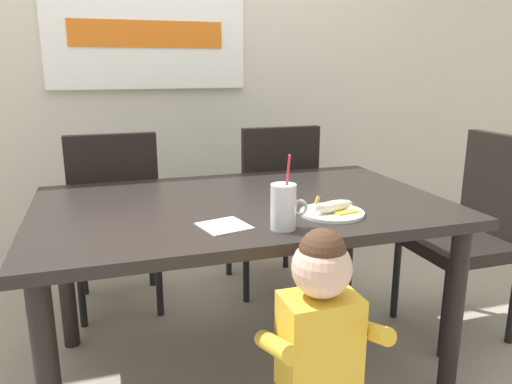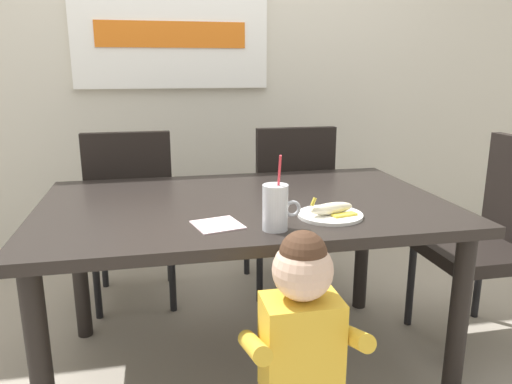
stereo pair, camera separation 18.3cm
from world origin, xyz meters
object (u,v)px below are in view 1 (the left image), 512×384
peeled_banana (334,207)px  snack_plate (332,213)px  dining_table (242,222)px  milk_cup (284,209)px  dining_chair_right (273,200)px  dining_chair_left (115,214)px  toddler_standing (320,333)px  dining_chair_far (474,223)px  paper_napkin (224,226)px

peeled_banana → snack_plate: bearing=111.4°
dining_table → milk_cup: 0.40m
dining_table → dining_chair_right: bearing=61.1°
snack_plate → dining_chair_right: bearing=82.8°
dining_chair_left → peeled_banana: bearing=127.2°
dining_chair_right → milk_cup: 1.15m
snack_plate → peeled_banana: size_ratio=1.31×
dining_table → milk_cup: milk_cup is taller
toddler_standing → peeled_banana: (0.22, 0.37, 0.25)m
peeled_banana → dining_chair_right: bearing=83.0°
dining_table → milk_cup: bearing=-84.3°
dining_table → dining_chair_far: bearing=0.2°
dining_chair_right → peeled_banana: dining_chair_right is taller
dining_chair_right → dining_chair_left: bearing=0.5°
dining_table → dining_chair_left: 0.84m
dining_chair_left → dining_chair_right: same height
snack_plate → milk_cup: bearing=-156.7°
dining_chair_left → toddler_standing: dining_chair_left is taller
dining_chair_right → snack_plate: 1.00m
dining_chair_right → toddler_standing: (-0.34, -1.34, -0.02)m
dining_chair_far → dining_chair_right: bearing=-132.1°
dining_table → dining_chair_right: size_ratio=1.65×
dining_table → peeled_banana: peeled_banana is taller
dining_chair_far → peeled_banana: 0.96m
dining_chair_far → paper_napkin: bearing=-77.5°
dining_chair_far → toddler_standing: (-1.11, -0.65, -0.02)m
paper_napkin → dining_chair_far: bearing=12.5°
paper_napkin → dining_chair_left: bearing=108.6°
dining_table → dining_chair_right: dining_chair_right is taller
dining_chair_left → milk_cup: size_ratio=3.83×
dining_chair_right → paper_napkin: dining_chair_right is taller
dining_table → snack_plate: 0.39m
dining_chair_right → paper_napkin: (-0.53, -0.98, 0.21)m
dining_chair_right → peeled_banana: size_ratio=5.47×
milk_cup → snack_plate: size_ratio=1.09×
dining_chair_far → snack_plate: bearing=-72.9°
dining_chair_right → toddler_standing: 1.39m
dining_table → paper_napkin: (-0.14, -0.28, 0.09)m
dining_chair_right → snack_plate: dining_chair_right is taller
paper_napkin → toddler_standing: bearing=-63.1°
dining_chair_left → paper_napkin: bearing=108.6°
dining_table → toddler_standing: toddler_standing is taller
paper_napkin → dining_table: bearing=63.3°
dining_chair_right → toddler_standing: size_ratio=1.15×
dining_chair_right → milk_cup: size_ratio=3.83×
dining_chair_left → snack_plate: 1.22m
milk_cup → snack_plate: milk_cup is taller
dining_chair_left → milk_cup: milk_cup is taller
dining_table → peeled_banana: 0.40m
dining_chair_far → paper_napkin: (-1.29, -0.29, 0.21)m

